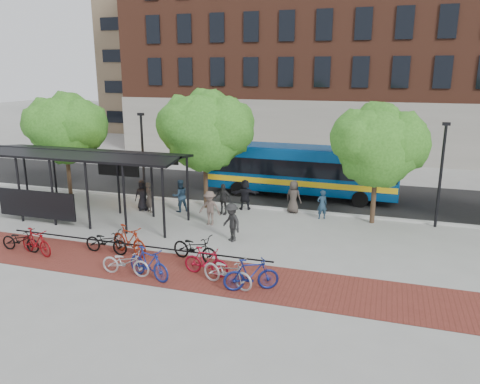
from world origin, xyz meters
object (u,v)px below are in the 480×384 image
(bike_0, at_px, (21,240))
(bike_6, at_px, (126,262))
(tree_b, at_px, (207,128))
(bike_9, at_px, (206,261))
(bus, at_px, (302,168))
(bike_10, at_px, (227,272))
(pedestrian_9, at_px, (232,222))
(pedestrian_6, at_px, (294,197))
(pedestrian_7, at_px, (322,205))
(pedestrian_1, at_px, (149,197))
(pedestrian_3, at_px, (210,208))
(lamp_post_right, at_px, (441,172))
(bike_1, at_px, (36,242))
(pedestrian_4, at_px, (223,199))
(pedestrian_0, at_px, (143,195))
(bike_11, at_px, (251,275))
(pedestrian_2, at_px, (180,196))
(lamp_post_left, at_px, (143,154))
(tree_a, at_px, (66,126))
(pedestrian_5, at_px, (245,195))
(bike_8, at_px, (195,248))
(bike_7, at_px, (149,263))
(bus_shelter, at_px, (83,162))
(bike_5, at_px, (129,240))
(tree_c, at_px, (380,143))
(bike_4, at_px, (106,241))

(bike_0, xyz_separation_m, bike_6, (5.52, -0.76, 0.02))
(tree_b, height_order, bike_9, tree_b)
(bus, bearing_deg, bike_9, -94.60)
(bike_10, distance_m, pedestrian_9, 4.55)
(bike_0, distance_m, bike_9, 8.40)
(pedestrian_6, xyz_separation_m, pedestrian_7, (1.62, -0.61, -0.12))
(pedestrian_1, bearing_deg, pedestrian_3, -163.26)
(tree_b, xyz_separation_m, lamp_post_right, (11.90, 0.25, -1.71))
(bike_1, relative_size, pedestrian_1, 1.13)
(bike_10, bearing_deg, pedestrian_4, 37.70)
(pedestrian_4, bearing_deg, bike_1, -117.07)
(pedestrian_0, distance_m, pedestrian_1, 0.56)
(bike_10, bearing_deg, bike_9, 76.76)
(bike_11, relative_size, pedestrian_2, 1.11)
(bike_10, distance_m, pedestrian_3, 6.90)
(bike_6, height_order, pedestrian_3, pedestrian_3)
(lamp_post_left, bearing_deg, bike_6, -65.08)
(tree_a, xyz_separation_m, bike_10, (13.28, -9.00, -3.68))
(lamp_post_left, height_order, pedestrian_0, lamp_post_left)
(lamp_post_right, distance_m, bike_6, 15.16)
(bike_11, distance_m, pedestrian_2, 10.08)
(bike_1, bearing_deg, bike_0, 96.74)
(bike_10, xyz_separation_m, pedestrian_5, (-2.17, 9.22, 0.29))
(bike_0, height_order, pedestrian_6, pedestrian_6)
(bike_11, bearing_deg, bike_8, 33.15)
(bike_9, relative_size, pedestrian_6, 1.03)
(tree_b, distance_m, bike_10, 10.70)
(bike_10, height_order, pedestrian_2, pedestrian_2)
(bike_11, bearing_deg, tree_a, 32.63)
(bike_7, bearing_deg, bus_shelter, 68.39)
(tree_a, relative_size, tree_b, 0.96)
(bike_5, bearing_deg, lamp_post_left, 44.91)
(bike_5, distance_m, bike_7, 2.67)
(tree_c, xyz_separation_m, bike_7, (-7.68, -9.29, -3.45))
(pedestrian_7, height_order, pedestrian_9, pedestrian_9)
(pedestrian_1, bearing_deg, bike_0, 101.17)
(bike_4, relative_size, bike_6, 1.02)
(bike_5, bearing_deg, tree_a, 68.94)
(bike_8, height_order, pedestrian_1, pedestrian_1)
(bike_8, bearing_deg, lamp_post_right, -37.92)
(bus_shelter, xyz_separation_m, pedestrian_3, (6.44, 1.01, -2.13))
(tree_b, height_order, bike_0, tree_b)
(bus, bearing_deg, pedestrian_6, -84.75)
(bike_7, bearing_deg, pedestrian_4, 18.78)
(bus, distance_m, bike_5, 12.50)
(bike_1, distance_m, pedestrian_0, 7.15)
(bus, distance_m, bike_8, 11.45)
(tree_c, distance_m, bike_0, 16.92)
(pedestrian_1, height_order, pedestrian_2, pedestrian_2)
(bike_11, xyz_separation_m, pedestrian_3, (-3.96, 6.24, 0.28))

